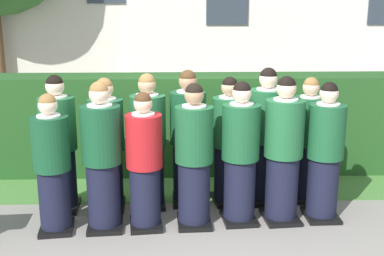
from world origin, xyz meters
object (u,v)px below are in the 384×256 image
at_px(student_rear_row_2, 148,144).
at_px(student_rear_row_3, 188,141).
at_px(student_rear_row_4, 229,144).
at_px(student_rear_row_6, 308,142).
at_px(student_rear_row_1, 107,148).
at_px(student_front_row_6, 325,155).
at_px(student_front_row_4, 240,156).
at_px(student_front_row_1, 102,160).
at_px(student_front_row_5, 283,153).
at_px(student_rear_row_5, 266,139).
at_px(student_in_red_blazer, 145,165).
at_px(student_front_row_3, 194,159).
at_px(student_front_row_0, 52,167).
at_px(student_rear_row_0, 59,147).

distance_m(student_rear_row_2, student_rear_row_3, 0.49).
relative_size(student_rear_row_4, student_rear_row_6, 1.01).
bearing_deg(student_rear_row_1, student_front_row_6, -8.56).
xyz_separation_m(student_front_row_4, student_rear_row_2, (-1.06, 0.48, 0.01)).
relative_size(student_rear_row_2, student_rear_row_3, 0.98).
bearing_deg(student_front_row_1, student_rear_row_4, 25.35).
bearing_deg(student_rear_row_4, student_front_row_5, -44.62).
bearing_deg(student_rear_row_6, student_rear_row_5, -175.68).
distance_m(student_in_red_blazer, student_front_row_3, 0.55).
distance_m(student_rear_row_2, student_rear_row_6, 2.00).
height_order(student_front_row_3, student_rear_row_1, student_front_row_3).
relative_size(student_front_row_1, student_rear_row_4, 1.04).
relative_size(student_front_row_6, student_rear_row_5, 0.95).
distance_m(student_front_row_3, student_rear_row_6, 1.62).
bearing_deg(student_front_row_1, student_rear_row_1, 92.55).
bearing_deg(student_rear_row_6, student_rear_row_3, -177.47).
relative_size(student_front_row_4, student_rear_row_3, 0.97).
relative_size(student_in_red_blazer, student_rear_row_4, 0.96).
xyz_separation_m(student_front_row_5, student_front_row_6, (0.49, 0.04, -0.04)).
height_order(student_front_row_5, student_rear_row_2, student_front_row_5).
height_order(student_front_row_6, student_rear_row_2, student_rear_row_2).
xyz_separation_m(student_rear_row_1, student_rear_row_4, (1.48, 0.13, -0.01)).
bearing_deg(student_front_row_0, student_front_row_4, 5.03).
xyz_separation_m(student_front_row_0, student_rear_row_2, (1.00, 0.67, 0.06)).
bearing_deg(student_rear_row_0, student_rear_row_6, 4.23).
xyz_separation_m(student_front_row_6, student_rear_row_5, (-0.58, 0.54, 0.05)).
xyz_separation_m(student_front_row_4, student_front_row_6, (0.98, 0.05, -0.01)).
bearing_deg(student_rear_row_2, student_rear_row_0, -175.57).
xyz_separation_m(student_front_row_5, student_rear_row_1, (-2.04, 0.42, -0.04)).
distance_m(student_front_row_5, student_rear_row_4, 0.79).
bearing_deg(student_rear_row_2, student_front_row_3, -46.32).
bearing_deg(student_rear_row_6, student_in_red_blazer, -159.52).
bearing_deg(student_rear_row_3, student_rear_row_4, 0.07).
bearing_deg(student_front_row_6, student_rear_row_5, 136.89).
height_order(student_rear_row_0, student_rear_row_2, same).
bearing_deg(student_rear_row_4, student_front_row_1, -154.65).
bearing_deg(student_front_row_3, student_front_row_1, -177.06).
distance_m(student_front_row_3, student_rear_row_4, 0.78).
bearing_deg(student_rear_row_2, student_rear_row_6, 4.12).
bearing_deg(student_front_row_5, student_in_red_blazer, -175.20).
relative_size(student_in_red_blazer, student_rear_row_6, 0.97).
bearing_deg(student_front_row_3, student_rear_row_4, 54.67).
xyz_separation_m(student_front_row_4, student_rear_row_3, (-0.58, 0.56, 0.03)).
height_order(student_front_row_4, student_rear_row_3, student_rear_row_3).
bearing_deg(student_rear_row_4, student_rear_row_1, -174.80).
distance_m(student_rear_row_3, student_rear_row_6, 1.51).
distance_m(student_in_red_blazer, student_front_row_6, 2.05).
bearing_deg(student_rear_row_1, student_front_row_3, -26.08).
bearing_deg(student_rear_row_5, student_rear_row_2, -175.96).
height_order(student_front_row_3, student_rear_row_3, student_rear_row_3).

